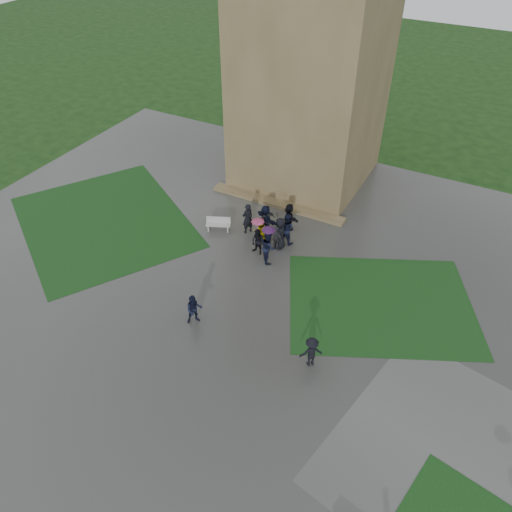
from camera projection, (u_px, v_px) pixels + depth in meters
The scene contains 10 objects.
ground at pixel (182, 310), 24.53m from camera, with size 120.00×120.00×0.00m, color black.
plaza at pixel (204, 285), 25.89m from camera, with size 34.00×34.00×0.02m, color #363634.
lawn_inset_left at pixel (104, 221), 30.35m from camera, with size 11.00×9.00×0.01m, color #123413.
lawn_inset_right at pixel (381, 303), 24.85m from camera, with size 9.00×7.00×0.01m, color #123413.
tower at pixel (314, 39), 29.14m from camera, with size 8.00×8.00×18.00m, color brown.
tower_plinth at pixel (277, 203), 31.71m from camera, with size 9.00×0.80×0.22m, color brown.
bench at pixel (218, 224), 29.42m from camera, with size 1.49×0.99×0.83m.
visitor_cluster at pixel (272, 226), 28.18m from camera, with size 3.29×4.52×2.47m.
pedestrian_mid at pixel (194, 309), 23.40m from camera, with size 0.78×0.45×1.60m, color black.
pedestrian_near at pixel (311, 352), 21.44m from camera, with size 1.02×0.52×1.57m, color black.
Camera 1 is at (11.36, -13.63, 17.53)m, focal length 35.00 mm.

